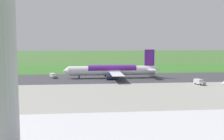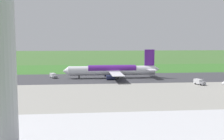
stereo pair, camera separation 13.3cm
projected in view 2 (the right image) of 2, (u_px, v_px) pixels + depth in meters
ground_plane at (127, 78)px, 157.23m from camera, size 800.00×800.00×0.00m
runway_asphalt at (127, 78)px, 157.23m from camera, size 600.00×41.05×0.06m
apron_concrete at (150, 97)px, 103.70m from camera, size 440.00×110.00×0.05m
grass_verge_foreground at (118, 69)px, 201.46m from camera, size 600.00×80.00×0.04m
airliner_main at (113, 70)px, 155.94m from camera, size 53.96×44.01×15.88m
service_truck_baggage at (199, 82)px, 132.65m from camera, size 4.33×6.22×2.65m
service_truck_fuel at (53, 76)px, 156.24m from camera, size 4.69×6.18×2.65m
no_stopping_sign at (109, 67)px, 203.26m from camera, size 0.60×0.10×2.76m
traffic_cone_orange at (103, 69)px, 204.06m from camera, size 0.40×0.40×0.55m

